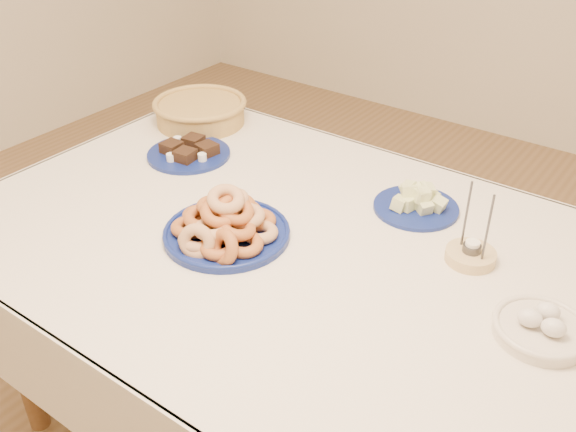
# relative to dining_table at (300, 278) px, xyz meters

# --- Properties ---
(dining_table) EXTENTS (1.71, 1.11, 0.75)m
(dining_table) POSITION_rel_dining_table_xyz_m (0.00, 0.00, 0.00)
(dining_table) COLOR brown
(dining_table) RESTS_ON ground
(donut_platter) EXTENTS (0.36, 0.36, 0.14)m
(donut_platter) POSITION_rel_dining_table_xyz_m (-0.16, -0.09, 0.14)
(donut_platter) COLOR navy
(donut_platter) RESTS_ON dining_table
(melon_plate) EXTENTS (0.26, 0.26, 0.08)m
(melon_plate) POSITION_rel_dining_table_xyz_m (0.16, 0.30, 0.13)
(melon_plate) COLOR navy
(melon_plate) RESTS_ON dining_table
(brownie_plate) EXTENTS (0.26, 0.26, 0.04)m
(brownie_plate) POSITION_rel_dining_table_xyz_m (-0.53, 0.17, 0.12)
(brownie_plate) COLOR navy
(brownie_plate) RESTS_ON dining_table
(wicker_basket) EXTENTS (0.31, 0.31, 0.08)m
(wicker_basket) POSITION_rel_dining_table_xyz_m (-0.66, 0.37, 0.15)
(wicker_basket) COLOR olive
(wicker_basket) RESTS_ON dining_table
(candle_holder) EXTENTS (0.15, 0.15, 0.19)m
(candle_holder) POSITION_rel_dining_table_xyz_m (0.35, 0.17, 0.12)
(candle_holder) COLOR tan
(candle_holder) RESTS_ON dining_table
(egg_bowl) EXTENTS (0.22, 0.22, 0.06)m
(egg_bowl) POSITION_rel_dining_table_xyz_m (0.56, 0.02, 0.13)
(egg_bowl) COLOR beige
(egg_bowl) RESTS_ON dining_table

